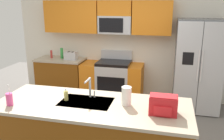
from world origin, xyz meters
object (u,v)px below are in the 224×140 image
at_px(refrigerator, 198,66).
at_px(sink_faucet, 90,86).
at_px(bottle_green, 62,53).
at_px(soap_dispenser, 66,95).
at_px(pepper_mill, 51,54).
at_px(drink_cup_pink, 9,99).
at_px(paper_towel_roll, 126,96).
at_px(range_oven, 112,81).
at_px(backpack, 163,105).
at_px(toaster, 71,56).

xyz_separation_m(refrigerator, sink_faucet, (-1.59, -2.05, 0.14)).
xyz_separation_m(refrigerator, bottle_green, (-2.99, 0.10, 0.10)).
xyz_separation_m(refrigerator, soap_dispenser, (-1.87, -2.20, 0.04)).
xyz_separation_m(refrigerator, pepper_mill, (-3.24, 0.07, 0.07)).
distance_m(drink_cup_pink, soap_dispenser, 0.70).
xyz_separation_m(sink_faucet, drink_cup_pink, (-0.91, -0.47, -0.09)).
bearing_deg(paper_towel_roll, drink_cup_pink, -166.16).
relative_size(drink_cup_pink, paper_towel_roll, 1.17).
distance_m(range_oven, soap_dispenser, 2.34).
bearing_deg(bottle_green, paper_towel_roll, -49.61).
xyz_separation_m(refrigerator, backpack, (-0.61, -2.32, 0.09)).
relative_size(refrigerator, pepper_mill, 10.12).
height_order(range_oven, sink_faucet, sink_faucet).
bearing_deg(paper_towel_roll, soap_dispenser, -177.26).
xyz_separation_m(toaster, backpack, (2.13, -2.34, 0.03)).
height_order(toaster, sink_faucet, sink_faucet).
relative_size(refrigerator, toaster, 6.61).
distance_m(pepper_mill, paper_towel_roll, 3.12).
height_order(toaster, backpack, backpack).
relative_size(pepper_mill, sink_faucet, 0.65).
bearing_deg(refrigerator, range_oven, 177.69).
bearing_deg(drink_cup_pink, toaster, 95.27).
distance_m(drink_cup_pink, backpack, 1.91).
bearing_deg(toaster, drink_cup_pink, -84.73).
distance_m(toaster, bottle_green, 0.27).
bearing_deg(refrigerator, paper_towel_roll, -116.24).
bearing_deg(paper_towel_roll, pepper_mill, 134.24).
bearing_deg(soap_dispenser, range_oven, 87.70).
xyz_separation_m(bottle_green, paper_towel_roll, (1.92, -2.26, -0.00)).
bearing_deg(drink_cup_pink, refrigerator, 45.17).
bearing_deg(drink_cup_pink, range_oven, 74.48).
relative_size(refrigerator, sink_faucet, 6.56).
height_order(pepper_mill, soap_dispenser, pepper_mill).
relative_size(bottle_green, paper_towel_roll, 1.01).
distance_m(toaster, paper_towel_roll, 2.75).
bearing_deg(bottle_green, soap_dispenser, -64.11).
bearing_deg(range_oven, sink_faucet, -84.86).
height_order(sink_faucet, soap_dispenser, sink_faucet).
xyz_separation_m(toaster, sink_faucet, (1.14, -2.06, 0.08)).
bearing_deg(backpack, drink_cup_pink, -174.04).
height_order(bottle_green, drink_cup_pink, drink_cup_pink).
height_order(pepper_mill, bottle_green, bottle_green).
height_order(range_oven, bottle_green, bottle_green).
bearing_deg(bottle_green, drink_cup_pink, -79.42).
bearing_deg(soap_dispenser, refrigerator, 49.60).
bearing_deg(toaster, refrigerator, -0.41).
relative_size(sink_faucet, soap_dispenser, 1.66).
height_order(range_oven, toaster, range_oven).
relative_size(pepper_mill, paper_towel_roll, 0.76).
xyz_separation_m(toaster, bottle_green, (-0.25, 0.08, 0.03)).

